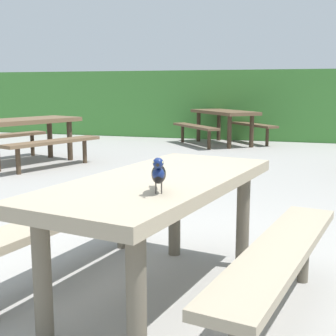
{
  "coord_description": "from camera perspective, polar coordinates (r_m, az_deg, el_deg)",
  "views": [
    {
      "loc": [
        0.98,
        -2.69,
        1.25
      ],
      "look_at": [
        0.28,
        -0.45,
        0.84
      ],
      "focal_mm": 49.82,
      "sensor_mm": 36.0,
      "label": 1
    }
  ],
  "objects": [
    {
      "name": "hedge_wall",
      "position": [
        11.77,
        12.66,
        7.57
      ],
      "size": [
        28.0,
        1.44,
        1.64
      ],
      "primitive_type": "cube",
      "color": "#428438",
      "rests_on": "ground"
    },
    {
      "name": "picnic_table_foreground",
      "position": [
        2.71,
        -0.93,
        -4.93
      ],
      "size": [
        1.96,
        1.99,
        0.74
      ],
      "color": "gray",
      "rests_on": "ground"
    },
    {
      "name": "bird_grackle",
      "position": [
        2.22,
        -1.16,
        -0.61
      ],
      "size": [
        0.12,
        0.28,
        0.18
      ],
      "color": "black",
      "rests_on": "picnic_table_foreground"
    },
    {
      "name": "ground_plane",
      "position": [
        3.12,
        -2.5,
        -13.69
      ],
      "size": [
        60.0,
        60.0,
        0.0
      ],
      "primitive_type": "plane",
      "color": "gray"
    },
    {
      "name": "picnic_table_mid_right",
      "position": [
        7.94,
        -17.1,
        4.45
      ],
      "size": [
        2.17,
        2.18,
        0.74
      ],
      "color": "brown",
      "rests_on": "ground"
    },
    {
      "name": "picnic_table_mid_left",
      "position": [
        10.32,
        6.85,
        5.97
      ],
      "size": [
        2.39,
        2.39,
        0.74
      ],
      "color": "brown",
      "rests_on": "ground"
    }
  ]
}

